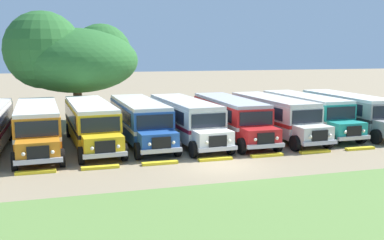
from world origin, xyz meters
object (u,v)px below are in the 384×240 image
at_px(parked_bus_slot_3, 140,119).
at_px(parked_bus_slot_4, 185,118).
at_px(parked_bus_slot_2, 91,122).
at_px(broad_shade_tree, 72,58).
at_px(parked_bus_slot_6, 274,114).
at_px(parked_bus_slot_7, 306,112).
at_px(parked_bus_slot_1, 38,125).
at_px(parked_bus_slot_5, 231,116).
at_px(parked_bus_slot_8, 348,111).

distance_m(parked_bus_slot_3, parked_bus_slot_4, 3.15).
bearing_deg(parked_bus_slot_4, parked_bus_slot_2, -96.12).
relative_size(parked_bus_slot_2, broad_shade_tree, 1.02).
bearing_deg(broad_shade_tree, parked_bus_slot_4, -52.29).
bearing_deg(parked_bus_slot_4, parked_bus_slot_6, 84.81).
bearing_deg(parked_bus_slot_7, parked_bus_slot_6, -77.87).
relative_size(parked_bus_slot_3, parked_bus_slot_4, 1.00).
distance_m(parked_bus_slot_6, broad_shade_tree, 17.38).
height_order(parked_bus_slot_1, broad_shade_tree, broad_shade_tree).
xyz_separation_m(parked_bus_slot_4, parked_bus_slot_6, (6.67, -0.18, 0.00)).
xyz_separation_m(parked_bus_slot_2, parked_bus_slot_5, (9.73, -0.31, 0.00)).
bearing_deg(parked_bus_slot_7, parked_bus_slot_3, -90.73).
relative_size(parked_bus_slot_2, parked_bus_slot_3, 1.00).
height_order(parked_bus_slot_6, parked_bus_slot_8, same).
relative_size(parked_bus_slot_3, parked_bus_slot_5, 1.00).
bearing_deg(parked_bus_slot_1, parked_bus_slot_7, 88.63).
distance_m(parked_bus_slot_7, parked_bus_slot_8, 3.48).
distance_m(parked_bus_slot_6, parked_bus_slot_8, 6.56).
relative_size(parked_bus_slot_1, parked_bus_slot_5, 1.01).
relative_size(parked_bus_slot_1, parked_bus_slot_2, 1.00).
bearing_deg(parked_bus_slot_5, broad_shade_tree, -131.82).
relative_size(parked_bus_slot_2, parked_bus_slot_7, 1.01).
relative_size(parked_bus_slot_1, parked_bus_slot_6, 1.00).
bearing_deg(parked_bus_slot_1, parked_bus_slot_4, 87.29).
height_order(parked_bus_slot_3, parked_bus_slot_4, same).
relative_size(parked_bus_slot_4, parked_bus_slot_7, 1.01).
height_order(parked_bus_slot_5, parked_bus_slot_7, same).
bearing_deg(parked_bus_slot_4, parked_bus_slot_1, -93.10).
bearing_deg(parked_bus_slot_2, parked_bus_slot_3, 89.09).
height_order(parked_bus_slot_4, parked_bus_slot_8, same).
bearing_deg(parked_bus_slot_8, parked_bus_slot_7, -96.15).
relative_size(parked_bus_slot_6, parked_bus_slot_8, 1.00).
distance_m(parked_bus_slot_2, parked_bus_slot_7, 16.16).
bearing_deg(parked_bus_slot_6, parked_bus_slot_7, 100.86).
relative_size(parked_bus_slot_4, parked_bus_slot_6, 1.00).
bearing_deg(parked_bus_slot_6, parked_bus_slot_3, -96.15).
distance_m(parked_bus_slot_3, parked_bus_slot_7, 12.88).
xyz_separation_m(parked_bus_slot_4, parked_bus_slot_5, (3.34, -0.03, 0.00)).
bearing_deg(parked_bus_slot_6, parked_bus_slot_4, -93.94).
relative_size(parked_bus_slot_7, broad_shade_tree, 1.01).
bearing_deg(parked_bus_slot_1, parked_bus_slot_2, 93.10).
height_order(parked_bus_slot_3, broad_shade_tree, broad_shade_tree).
height_order(parked_bus_slot_7, broad_shade_tree, broad_shade_tree).
height_order(parked_bus_slot_6, parked_bus_slot_7, same).
relative_size(parked_bus_slot_4, broad_shade_tree, 1.01).
height_order(parked_bus_slot_3, parked_bus_slot_6, same).
distance_m(parked_bus_slot_1, parked_bus_slot_2, 3.33).
distance_m(parked_bus_slot_1, parked_bus_slot_7, 19.47).
height_order(parked_bus_slot_5, broad_shade_tree, broad_shade_tree).
relative_size(parked_bus_slot_8, broad_shade_tree, 1.01).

